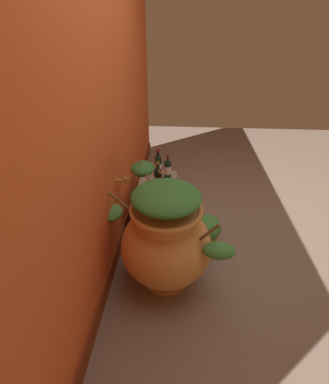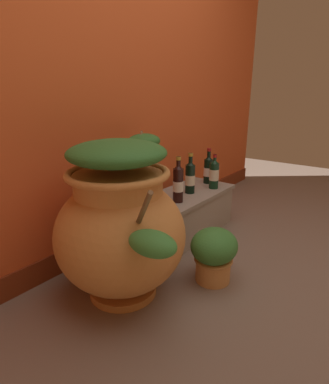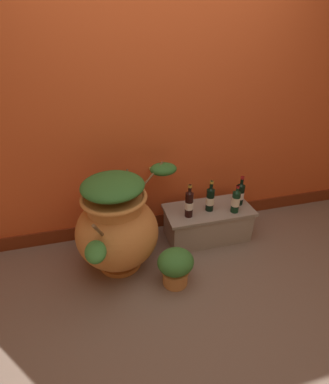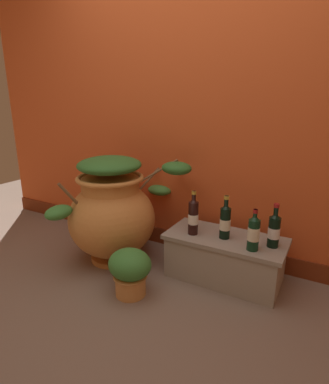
# 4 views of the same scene
# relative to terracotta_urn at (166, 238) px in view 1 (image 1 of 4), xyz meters

# --- Properties ---
(ground_plane) EXTENTS (7.00, 7.00, 0.00)m
(ground_plane) POSITION_rel_terracotta_urn_xyz_m (0.46, -0.65, -0.42)
(ground_plane) COLOR #7A6656
(back_wall) EXTENTS (4.40, 0.33, 2.60)m
(back_wall) POSITION_rel_terracotta_urn_xyz_m (0.46, 0.55, 0.87)
(back_wall) COLOR #D15123
(back_wall) RESTS_ON ground_plane
(terracotta_urn) EXTENTS (0.92, 1.01, 0.86)m
(terracotta_urn) POSITION_rel_terracotta_urn_xyz_m (0.00, 0.00, 0.00)
(terracotta_urn) COLOR #CC7F3D
(terracotta_urn) RESTS_ON ground_plane
(stone_ledge) EXTENTS (0.84, 0.41, 0.33)m
(stone_ledge) POSITION_rel_terracotta_urn_xyz_m (0.89, 0.16, -0.24)
(stone_ledge) COLOR #9E9384
(stone_ledge) RESTS_ON ground_plane
(wine_bottle_left) EXTENTS (0.07, 0.07, 0.33)m
(wine_bottle_left) POSITION_rel_terracotta_urn_xyz_m (0.66, 0.10, 0.06)
(wine_bottle_left) COLOR black
(wine_bottle_left) RESTS_ON stone_ledge
(wine_bottle_middle) EXTENTS (0.08, 0.08, 0.30)m
(wine_bottle_middle) POSITION_rel_terracotta_urn_xyz_m (1.21, 0.17, 0.04)
(wine_bottle_middle) COLOR black
(wine_bottle_middle) RESTS_ON stone_ledge
(wine_bottle_right) EXTENTS (0.08, 0.08, 0.31)m
(wine_bottle_right) POSITION_rel_terracotta_urn_xyz_m (0.88, 0.14, 0.05)
(wine_bottle_right) COLOR black
(wine_bottle_right) RESTS_ON stone_ledge
(wine_bottle_back) EXTENTS (0.08, 0.08, 0.28)m
(wine_bottle_back) POSITION_rel_terracotta_urn_xyz_m (1.10, 0.05, 0.04)
(wine_bottle_back) COLOR black
(wine_bottle_back) RESTS_ON stone_ledge
(potted_shrub) EXTENTS (0.30, 0.27, 0.33)m
(potted_shrub) POSITION_rel_terracotta_urn_xyz_m (0.41, -0.34, -0.24)
(potted_shrub) COLOR #D68E4C
(potted_shrub) RESTS_ON ground_plane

